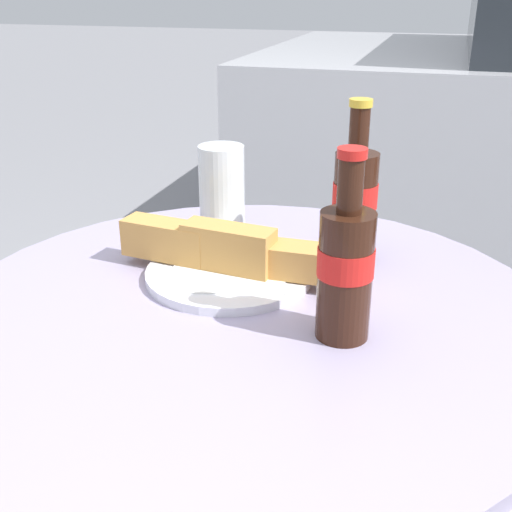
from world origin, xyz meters
The scene contains 5 objects.
bistro_table centered at (0.00, 0.00, 0.57)m, with size 0.77×0.77×0.77m.
cola_bottle_left centered at (0.12, -0.04, 0.85)m, with size 0.06×0.06×0.21m.
cola_bottle_right centered at (0.10, 0.18, 0.85)m, with size 0.06×0.06×0.23m.
drinking_glass centered at (-0.11, 0.22, 0.83)m, with size 0.07×0.07×0.14m.
lunch_plate_near centered at (-0.05, 0.07, 0.79)m, with size 0.32×0.22×0.07m.
Camera 1 is at (0.21, -0.67, 1.14)m, focal length 45.00 mm.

